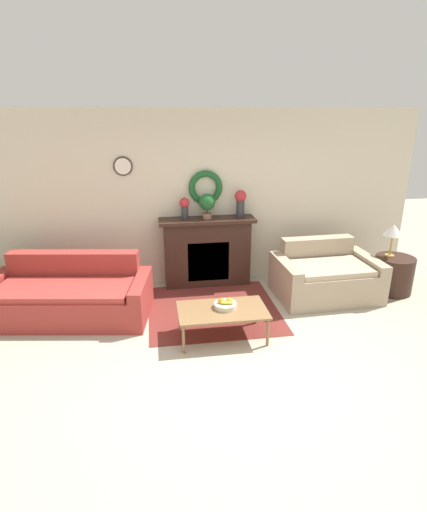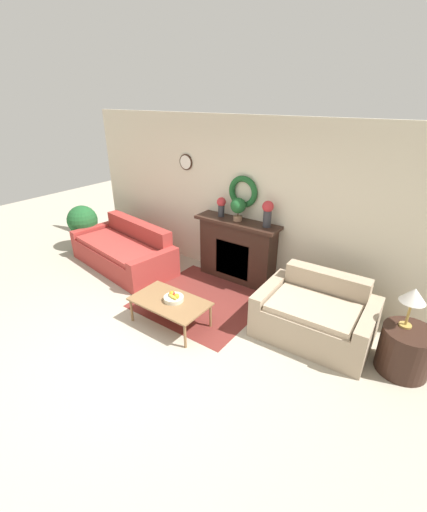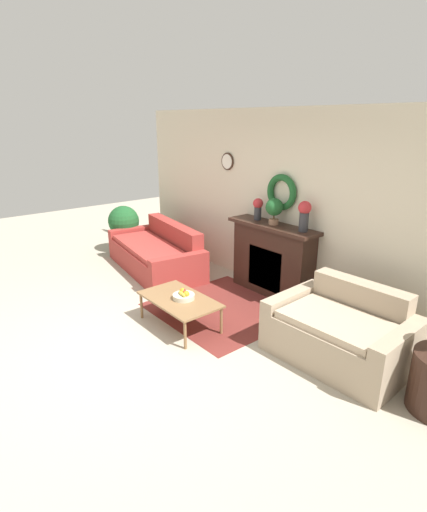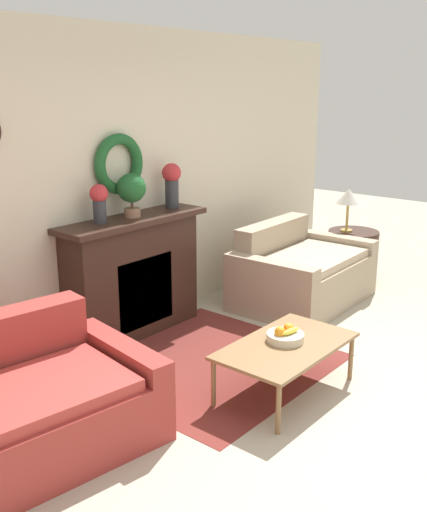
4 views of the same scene
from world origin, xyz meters
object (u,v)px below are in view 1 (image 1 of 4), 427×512
vase_on_mantel_right (240,201)px  potted_plant_on_mantel (207,203)px  table_lamp (393,231)px  vase_on_mantel_left (185,207)px  couch_left (69,296)px  fireplace (207,251)px  coffee_table (222,312)px  side_table_by_loveseat (393,275)px  fruit_bowl (225,304)px  loveseat_right (325,277)px

vase_on_mantel_right → potted_plant_on_mantel: vase_on_mantel_right is taller
table_lamp → vase_on_mantel_left: vase_on_mantel_left is taller
couch_left → vase_on_mantel_right: bearing=26.1°
table_lamp → potted_plant_on_mantel: potted_plant_on_mantel is taller
fireplace → couch_left: (-2.00, -0.79, -0.26)m
potted_plant_on_mantel → vase_on_mantel_left: bearing=176.7°
coffee_table → side_table_by_loveseat: bearing=18.0°
table_lamp → vase_on_mantel_left: bearing=167.2°
fireplace → fruit_bowl: 1.63m
vase_on_mantel_left → side_table_by_loveseat: bearing=-13.5°
coffee_table → fireplace: bearing=88.4°
side_table_by_loveseat → table_lamp: (-0.07, 0.06, 0.68)m
loveseat_right → potted_plant_on_mantel: (-1.68, 0.70, 1.02)m
loveseat_right → side_table_by_loveseat: (1.09, -0.03, -0.02)m
fireplace → fruit_bowl: fireplace is taller
couch_left → vase_on_mantel_right: 2.84m
side_table_by_loveseat → vase_on_mantel_left: bearing=166.5°
couch_left → loveseat_right: size_ratio=1.52×
vase_on_mantel_right → fruit_bowl: bearing=-108.0°
fruit_bowl → side_table_by_loveseat: side_table_by_loveseat is taller
fruit_bowl → table_lamp: bearing=19.1°
fruit_bowl → vase_on_mantel_left: bearing=101.6°
loveseat_right → vase_on_mantel_right: 1.71m
couch_left → loveseat_right: bearing=9.7°
couch_left → vase_on_mantel_right: size_ratio=5.45×
fireplace → vase_on_mantel_left: size_ratio=4.51×
fireplace → side_table_by_loveseat: (2.78, -0.75, -0.27)m
side_table_by_loveseat → potted_plant_on_mantel: 3.05m
vase_on_mantel_left → couch_left: bearing=-154.5°
table_lamp → potted_plant_on_mantel: (-2.70, 0.67, 0.36)m
fireplace → vase_on_mantel_right: bearing=0.6°
coffee_table → couch_left: bearing=155.8°
coffee_table → fruit_bowl: size_ratio=3.89×
side_table_by_loveseat → couch_left: bearing=-179.5°
vase_on_mantel_right → loveseat_right: bearing=-31.9°
loveseat_right → fruit_bowl: size_ratio=5.40×
fireplace → couch_left: fireplace is taller
coffee_table → vase_on_mantel_right: (0.57, 1.67, 0.98)m
fireplace → table_lamp: size_ratio=2.98×
loveseat_right → table_lamp: size_ratio=3.01×
loveseat_right → side_table_by_loveseat: bearing=-3.4°
fruit_bowl → loveseat_right: bearing=28.2°
table_lamp → potted_plant_on_mantel: 2.81m
couch_left → fireplace: bearing=30.1°
vase_on_mantel_right → potted_plant_on_mantel: 0.52m
fireplace → coffee_table: bearing=-91.6°
table_lamp → vase_on_mantel_right: (-2.18, 0.69, 0.37)m
loveseat_right → coffee_table: 1.97m
loveseat_right → vase_on_mantel_right: size_ratio=3.59×
coffee_table → vase_on_mantel_left: bearing=100.0°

